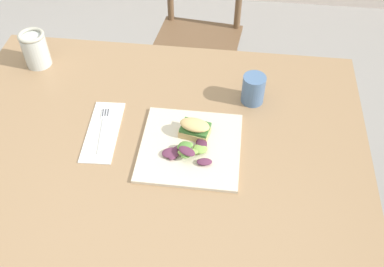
{
  "coord_description": "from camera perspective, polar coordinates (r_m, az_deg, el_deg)",
  "views": [
    {
      "loc": [
        0.36,
        -0.86,
        1.72
      ],
      "look_at": [
        0.26,
        0.02,
        0.76
      ],
      "focal_mm": 41.33,
      "sensor_mm": 36.0,
      "label": 1
    }
  ],
  "objects": [
    {
      "name": "ground_plane",
      "position": [
        1.96,
        -7.8,
        -15.07
      ],
      "size": [
        8.34,
        8.34,
        0.0
      ],
      "primitive_type": "plane",
      "color": "gray"
    },
    {
      "name": "dining_table",
      "position": [
        1.39,
        -4.85,
        -4.97
      ],
      "size": [
        1.27,
        1.0,
        0.74
      ],
      "color": "#997551",
      "rests_on": "ground"
    },
    {
      "name": "chair_wooden_far",
      "position": [
        2.21,
        0.73,
        12.12
      ],
      "size": [
        0.44,
        0.44,
        0.87
      ],
      "color": "brown",
      "rests_on": "ground"
    },
    {
      "name": "plate_lunch",
      "position": [
        1.29,
        -0.21,
        -1.75
      ],
      "size": [
        0.29,
        0.29,
        0.01
      ],
      "primitive_type": "cube",
      "color": "beige",
      "rests_on": "dining_table"
    },
    {
      "name": "sandwich_half_front",
      "position": [
        1.3,
        0.37,
        0.67
      ],
      "size": [
        0.1,
        0.08,
        0.06
      ],
      "color": "#DBB270",
      "rests_on": "plate_lunch"
    },
    {
      "name": "salad_mixed_greens",
      "position": [
        1.26,
        -0.44,
        -2.15
      ],
      "size": [
        0.15,
        0.11,
        0.03
      ],
      "color": "#602D47",
      "rests_on": "plate_lunch"
    },
    {
      "name": "napkin_folded",
      "position": [
        1.36,
        -11.41,
        0.27
      ],
      "size": [
        0.11,
        0.26,
        0.0
      ],
      "primitive_type": "cube",
      "rotation": [
        0.0,
        0.0,
        0.05
      ],
      "color": "silver",
      "rests_on": "dining_table"
    },
    {
      "name": "fork_on_napkin",
      "position": [
        1.37,
        -11.36,
        0.9
      ],
      "size": [
        0.04,
        0.19,
        0.0
      ],
      "color": "silver",
      "rests_on": "napkin_folded"
    },
    {
      "name": "mason_jar_iced_tea",
      "position": [
        1.64,
        -19.52,
        10.04
      ],
      "size": [
        0.09,
        0.09,
        0.13
      ],
      "color": "#C67528",
      "rests_on": "dining_table"
    },
    {
      "name": "cup_extra_side",
      "position": [
        1.42,
        7.92,
        5.69
      ],
      "size": [
        0.07,
        0.07,
        0.1
      ],
      "primitive_type": "cylinder",
      "color": "#4C6B93",
      "rests_on": "dining_table"
    }
  ]
}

